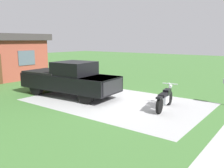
# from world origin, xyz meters

# --- Properties ---
(ground_plane) EXTENTS (80.00, 80.00, 0.00)m
(ground_plane) POSITION_xyz_m (0.00, 0.00, 0.00)
(ground_plane) COLOR #447536
(driveway_pad) EXTENTS (5.53, 8.62, 0.01)m
(driveway_pad) POSITION_xyz_m (0.00, 0.00, 0.00)
(driveway_pad) COLOR #B1B1B1
(driveway_pad) RESTS_ON ground
(motorcycle) EXTENTS (2.20, 0.72, 1.09)m
(motorcycle) POSITION_xyz_m (0.31, -2.49, 0.47)
(motorcycle) COLOR black
(motorcycle) RESTS_ON ground
(pickup_truck) EXTENTS (2.47, 5.77, 1.90)m
(pickup_truck) POSITION_xyz_m (-0.52, 2.80, 0.95)
(pickup_truck) COLOR black
(pickup_truck) RESTS_ON ground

